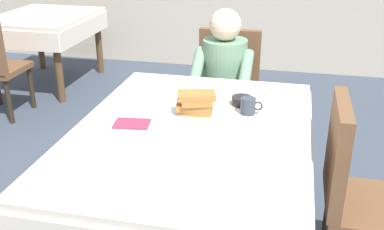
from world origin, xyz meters
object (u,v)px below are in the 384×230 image
at_px(chair_right_side, 356,186).
at_px(syrup_pitcher, 147,95).
at_px(dining_table_main, 192,145).
at_px(breakfast_stack, 195,103).
at_px(fork_left_of_plate, 158,114).
at_px(background_table_far, 45,26).
at_px(chair_diner, 226,88).
at_px(plate_breakfast, 195,115).
at_px(spoon_near_edge, 179,146).
at_px(diner_person, 224,76).
at_px(bowl_butter, 242,101).
at_px(cup_coffee, 249,106).
at_px(knife_right_of_plate, 232,121).

relative_size(chair_right_side, syrup_pitcher, 11.63).
distance_m(dining_table_main, breakfast_stack, 0.22).
distance_m(fork_left_of_plate, background_table_far, 2.90).
relative_size(chair_diner, background_table_far, 0.83).
bearing_deg(dining_table_main, plate_breakfast, 96.37).
xyz_separation_m(chair_right_side, spoon_near_edge, (-0.78, -0.19, 0.21)).
distance_m(dining_table_main, fork_left_of_plate, 0.26).
height_order(chair_right_side, spoon_near_edge, chair_right_side).
bearing_deg(diner_person, plate_breakfast, 89.59).
distance_m(chair_diner, bowl_butter, 0.88).
bearing_deg(cup_coffee, plate_breakfast, -160.66).
xyz_separation_m(chair_right_side, cup_coffee, (-0.53, 0.24, 0.25)).
distance_m(chair_right_side, breakfast_stack, 0.85).
height_order(diner_person, knife_right_of_plate, diner_person).
distance_m(chair_diner, chair_right_side, 1.41).
bearing_deg(syrup_pitcher, plate_breakfast, -24.55).
relative_size(dining_table_main, cup_coffee, 13.49).
relative_size(dining_table_main, syrup_pitcher, 19.05).
bearing_deg(cup_coffee, knife_right_of_plate, -121.43).
bearing_deg(cup_coffee, background_table_far, 138.11).
relative_size(chair_diner, spoon_near_edge, 6.20).
bearing_deg(chair_right_side, breakfast_stack, -100.95).
relative_size(chair_diner, syrup_pitcher, 11.63).
distance_m(chair_right_side, plate_breakfast, 0.83).
distance_m(chair_diner, background_table_far, 2.39).
xyz_separation_m(chair_right_side, syrup_pitcher, (-1.08, 0.28, 0.25)).
height_order(syrup_pitcher, fork_left_of_plate, syrup_pitcher).
xyz_separation_m(bowl_butter, syrup_pitcher, (-0.51, -0.07, 0.02)).
height_order(cup_coffee, spoon_near_edge, cup_coffee).
distance_m(dining_table_main, spoon_near_edge, 0.21).
relative_size(fork_left_of_plate, background_table_far, 0.16).
bearing_deg(knife_right_of_plate, spoon_near_edge, 155.60).
distance_m(bowl_butter, syrup_pitcher, 0.51).
relative_size(breakfast_stack, bowl_butter, 1.97).
relative_size(plate_breakfast, cup_coffee, 2.48).
distance_m(breakfast_stack, cup_coffee, 0.27).
bearing_deg(syrup_pitcher, fork_left_of_plate, -55.62).
bearing_deg(diner_person, cup_coffee, 107.91).
xyz_separation_m(breakfast_stack, bowl_butter, (0.21, 0.20, -0.05)).
xyz_separation_m(syrup_pitcher, spoon_near_edge, (0.30, -0.48, -0.04)).
bearing_deg(plate_breakfast, syrup_pitcher, 155.45).
bearing_deg(dining_table_main, background_table_far, 131.93).
distance_m(chair_right_side, bowl_butter, 0.71).
relative_size(chair_right_side, knife_right_of_plate, 4.65).
height_order(diner_person, chair_right_side, diner_person).
bearing_deg(background_table_far, syrup_pitcher, -49.01).
relative_size(dining_table_main, chair_diner, 1.64).
bearing_deg(chair_right_side, knife_right_of_plate, -101.95).
relative_size(diner_person, syrup_pitcher, 14.00).
bearing_deg(dining_table_main, bowl_butter, 60.98).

